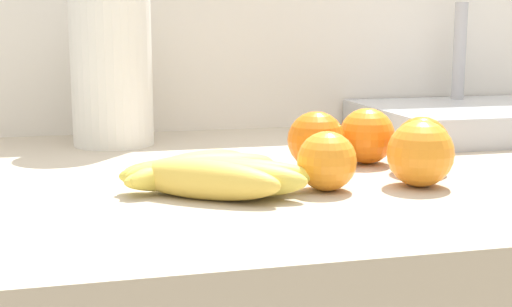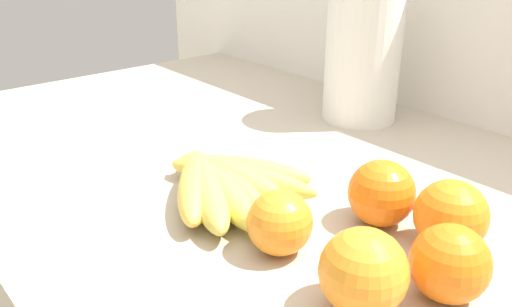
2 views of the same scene
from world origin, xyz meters
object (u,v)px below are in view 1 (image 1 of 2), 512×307
object	(u,v)px
orange_center	(367,136)
sink_basin	(488,118)
orange_right	(327,161)
orange_far_right	(420,153)
orange_front	(314,140)
banana_bunch	(206,174)
orange_back_left	(422,145)
paper_towel_roll	(112,67)

from	to	relation	value
orange_center	sink_basin	world-z (taller)	sink_basin
orange_right	orange_far_right	distance (m)	0.11
orange_front	sink_basin	bearing A→B (deg)	29.02
banana_bunch	orange_back_left	size ratio (longest dim) A/B	3.07
orange_back_left	orange_right	distance (m)	0.17
orange_right	paper_towel_roll	xyz separation A→B (m)	(-0.22, 0.39, 0.09)
orange_center	orange_right	distance (m)	0.18
orange_back_left	sink_basin	world-z (taller)	sink_basin
orange_back_left	orange_far_right	xyz separation A→B (m)	(-0.04, -0.07, 0.00)
banana_bunch	orange_center	xyz separation A→B (m)	(0.25, 0.12, 0.02)
orange_front	paper_towel_roll	distance (m)	0.37
orange_back_left	orange_front	xyz separation A→B (m)	(-0.13, 0.06, 0.00)
orange_back_left	orange_right	bearing A→B (deg)	-156.31
paper_towel_roll	sink_basin	size ratio (longest dim) A/B	0.65
orange_center	sink_basin	distance (m)	0.38
orange_center	orange_far_right	size ratio (longest dim) A/B	0.97
orange_front	banana_bunch	bearing A→B (deg)	-148.13
banana_bunch	orange_back_left	distance (m)	0.29
orange_center	orange_right	xyz separation A→B (m)	(-0.11, -0.14, -0.00)
orange_front	orange_right	world-z (taller)	orange_front
paper_towel_roll	orange_center	bearing A→B (deg)	-36.88
orange_center	sink_basin	size ratio (longest dim) A/B	0.18
orange_center	orange_far_right	xyz separation A→B (m)	(0.01, -0.15, 0.00)
orange_back_left	orange_far_right	size ratio (longest dim) A/B	0.92
orange_far_right	orange_right	bearing A→B (deg)	176.94
paper_towel_roll	banana_bunch	bearing A→B (deg)	-77.13
orange_front	sink_basin	world-z (taller)	sink_basin
orange_center	orange_front	bearing A→B (deg)	-170.23
orange_center	paper_towel_roll	world-z (taller)	paper_towel_roll
orange_back_left	paper_towel_roll	size ratio (longest dim) A/B	0.26
orange_center	orange_right	bearing A→B (deg)	-127.56
orange_far_right	orange_back_left	bearing A→B (deg)	62.02
orange_right	sink_basin	distance (m)	0.55
banana_bunch	orange_far_right	xyz separation A→B (m)	(0.25, -0.03, 0.02)
orange_right	orange_far_right	size ratio (longest dim) A/B	0.87
orange_right	orange_center	bearing A→B (deg)	52.44
sink_basin	banana_bunch	bearing A→B (deg)	-150.13
orange_back_left	orange_right	size ratio (longest dim) A/B	1.05
orange_back_left	paper_towel_roll	world-z (taller)	paper_towel_roll
orange_front	paper_towel_roll	size ratio (longest dim) A/B	0.28
banana_bunch	orange_right	bearing A→B (deg)	-10.36
banana_bunch	orange_far_right	bearing A→B (deg)	-7.07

